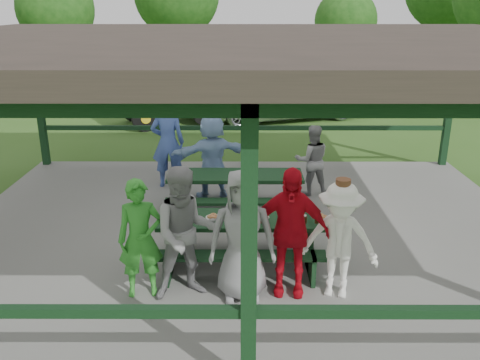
{
  "coord_description": "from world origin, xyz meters",
  "views": [
    {
      "loc": [
        -0.07,
        -7.97,
        3.79
      ],
      "look_at": [
        -0.09,
        -0.3,
        1.12
      ],
      "focal_mm": 38.0,
      "sensor_mm": 36.0,
      "label": 1
    }
  ],
  "objects_px": {
    "contestant_grey_mid": "(242,236)",
    "spectator_blue": "(168,143)",
    "picnic_table_far": "(235,188)",
    "contestant_green": "(140,239)",
    "contestant_grey_left": "(186,233)",
    "contestant_white_fedora": "(339,240)",
    "spectator_lblue": "(212,156)",
    "picnic_table_near": "(240,235)",
    "farm_trailer": "(168,101)",
    "contestant_red": "(289,232)",
    "pickup_truck": "(283,94)",
    "spectator_grey": "(312,160)"
  },
  "relations": [
    {
      "from": "contestant_grey_mid",
      "to": "spectator_blue",
      "type": "xyz_separation_m",
      "value": [
        -1.54,
        4.33,
        0.07
      ]
    },
    {
      "from": "picnic_table_far",
      "to": "contestant_grey_mid",
      "type": "relative_size",
      "value": 1.39
    },
    {
      "from": "contestant_green",
      "to": "contestant_grey_left",
      "type": "bearing_deg",
      "value": -12.61
    },
    {
      "from": "contestant_green",
      "to": "contestant_grey_left",
      "type": "relative_size",
      "value": 0.9
    },
    {
      "from": "picnic_table_far",
      "to": "contestant_green",
      "type": "relative_size",
      "value": 1.53
    },
    {
      "from": "contestant_white_fedora",
      "to": "picnic_table_far",
      "type": "bearing_deg",
      "value": 131.79
    },
    {
      "from": "picnic_table_far",
      "to": "spectator_blue",
      "type": "xyz_separation_m",
      "value": [
        -1.42,
        1.45,
        0.48
      ]
    },
    {
      "from": "picnic_table_far",
      "to": "spectator_lblue",
      "type": "distance_m",
      "value": 1.03
    },
    {
      "from": "picnic_table_near",
      "to": "contestant_grey_mid",
      "type": "distance_m",
      "value": 0.97
    },
    {
      "from": "contestant_white_fedora",
      "to": "spectator_blue",
      "type": "xyz_separation_m",
      "value": [
        -2.8,
        4.29,
        0.16
      ]
    },
    {
      "from": "spectator_lblue",
      "to": "contestant_white_fedora",
      "type": "bearing_deg",
      "value": 97.63
    },
    {
      "from": "contestant_grey_left",
      "to": "farm_trailer",
      "type": "relative_size",
      "value": 0.43
    },
    {
      "from": "contestant_green",
      "to": "spectator_lblue",
      "type": "distance_m",
      "value": 3.72
    },
    {
      "from": "contestant_red",
      "to": "picnic_table_near",
      "type": "bearing_deg",
      "value": 136.84
    },
    {
      "from": "contestant_grey_mid",
      "to": "spectator_lblue",
      "type": "relative_size",
      "value": 1.03
    },
    {
      "from": "contestant_grey_mid",
      "to": "contestant_white_fedora",
      "type": "bearing_deg",
      "value": -0.63
    },
    {
      "from": "contestant_white_fedora",
      "to": "pickup_truck",
      "type": "height_order",
      "value": "contestant_white_fedora"
    },
    {
      "from": "picnic_table_near",
      "to": "spectator_blue",
      "type": "bearing_deg",
      "value": 113.69
    },
    {
      "from": "spectator_grey",
      "to": "farm_trailer",
      "type": "bearing_deg",
      "value": -65.34
    },
    {
      "from": "picnic_table_near",
      "to": "spectator_lblue",
      "type": "distance_m",
      "value": 2.91
    },
    {
      "from": "contestant_red",
      "to": "farm_trailer",
      "type": "distance_m",
      "value": 11.09
    },
    {
      "from": "spectator_grey",
      "to": "pickup_truck",
      "type": "height_order",
      "value": "pickup_truck"
    },
    {
      "from": "spectator_lblue",
      "to": "pickup_truck",
      "type": "relative_size",
      "value": 0.3
    },
    {
      "from": "contestant_grey_left",
      "to": "picnic_table_near",
      "type": "bearing_deg",
      "value": 34.39
    },
    {
      "from": "picnic_table_near",
      "to": "spectator_blue",
      "type": "height_order",
      "value": "spectator_blue"
    },
    {
      "from": "contestant_grey_mid",
      "to": "spectator_grey",
      "type": "xyz_separation_m",
      "value": [
        1.41,
        3.86,
        -0.16
      ]
    },
    {
      "from": "spectator_grey",
      "to": "contestant_red",
      "type": "bearing_deg",
      "value": 73.61
    },
    {
      "from": "spectator_blue",
      "to": "farm_trailer",
      "type": "distance_m",
      "value": 6.52
    },
    {
      "from": "spectator_grey",
      "to": "farm_trailer",
      "type": "xyz_separation_m",
      "value": [
        -3.85,
        6.92,
        -0.08
      ]
    },
    {
      "from": "spectator_lblue",
      "to": "spectator_grey",
      "type": "bearing_deg",
      "value": 165.29
    },
    {
      "from": "picnic_table_far",
      "to": "contestant_white_fedora",
      "type": "xyz_separation_m",
      "value": [
        1.38,
        -2.83,
        0.32
      ]
    },
    {
      "from": "picnic_table_far",
      "to": "contestant_green",
      "type": "xyz_separation_m",
      "value": [
        -1.2,
        -2.81,
        0.33
      ]
    },
    {
      "from": "picnic_table_far",
      "to": "spectator_blue",
      "type": "relative_size",
      "value": 1.29
    },
    {
      "from": "picnic_table_far",
      "to": "contestant_grey_mid",
      "type": "distance_m",
      "value": 2.91
    },
    {
      "from": "picnic_table_near",
      "to": "pickup_truck",
      "type": "relative_size",
      "value": 0.41
    },
    {
      "from": "picnic_table_near",
      "to": "contestant_grey_mid",
      "type": "height_order",
      "value": "contestant_grey_mid"
    },
    {
      "from": "contestant_grey_mid",
      "to": "farm_trailer",
      "type": "height_order",
      "value": "contestant_grey_mid"
    },
    {
      "from": "picnic_table_far",
      "to": "pickup_truck",
      "type": "xyz_separation_m",
      "value": [
        1.58,
        8.89,
        0.23
      ]
    },
    {
      "from": "pickup_truck",
      "to": "contestant_green",
      "type": "bearing_deg",
      "value": 147.35
    },
    {
      "from": "contestant_red",
      "to": "pickup_truck",
      "type": "relative_size",
      "value": 0.31
    },
    {
      "from": "picnic_table_far",
      "to": "contestant_green",
      "type": "bearing_deg",
      "value": -113.06
    },
    {
      "from": "contestant_white_fedora",
      "to": "contestant_green",
      "type": "bearing_deg",
      "value": -164.63
    },
    {
      "from": "contestant_green",
      "to": "contestant_red",
      "type": "relative_size",
      "value": 0.91
    },
    {
      "from": "contestant_grey_left",
      "to": "contestant_grey_mid",
      "type": "distance_m",
      "value": 0.73
    },
    {
      "from": "contestant_grey_left",
      "to": "spectator_lblue",
      "type": "distance_m",
      "value": 3.67
    },
    {
      "from": "picnic_table_far",
      "to": "contestant_red",
      "type": "distance_m",
      "value": 2.88
    },
    {
      "from": "contestant_red",
      "to": "farm_trailer",
      "type": "bearing_deg",
      "value": 112.46
    },
    {
      "from": "picnic_table_far",
      "to": "farm_trailer",
      "type": "distance_m",
      "value": 8.24
    },
    {
      "from": "contestant_grey_mid",
      "to": "contestant_red",
      "type": "height_order",
      "value": "contestant_grey_mid"
    },
    {
      "from": "contestant_white_fedora",
      "to": "farm_trailer",
      "type": "bearing_deg",
      "value": 124.87
    }
  ]
}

